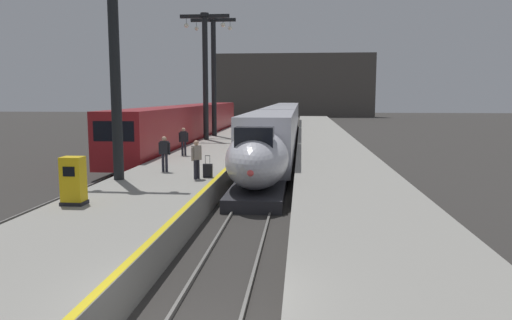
{
  "coord_description": "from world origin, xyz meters",
  "views": [
    {
      "loc": [
        1.94,
        -8.33,
        4.63
      ],
      "look_at": [
        -0.06,
        13.09,
        1.8
      ],
      "focal_mm": 34.22,
      "sensor_mm": 36.0,
      "label": 1
    }
  ],
  "objects": [
    {
      "name": "platform_left",
      "position": [
        -4.05,
        24.75,
        0.53
      ],
      "size": [
        4.8,
        110.0,
        1.05
      ],
      "primitive_type": "cube",
      "color": "gray",
      "rests_on": "ground"
    },
    {
      "name": "platform_right",
      "position": [
        4.05,
        24.75,
        0.53
      ],
      "size": [
        4.8,
        110.0,
        1.05
      ],
      "primitive_type": "cube",
      "color": "gray",
      "rests_on": "ground"
    },
    {
      "name": "platform_left_safety_stripe",
      "position": [
        -1.77,
        24.75,
        1.05
      ],
      "size": [
        0.2,
        107.8,
        0.01
      ],
      "primitive_type": "cube",
      "color": "yellow",
      "rests_on": "platform_left"
    },
    {
      "name": "rail_main_left",
      "position": [
        -0.75,
        27.5,
        0.06
      ],
      "size": [
        0.08,
        110.0,
        0.12
      ],
      "primitive_type": "cube",
      "color": "slate",
      "rests_on": "ground"
    },
    {
      "name": "rail_main_right",
      "position": [
        0.75,
        27.5,
        0.06
      ],
      "size": [
        0.08,
        110.0,
        0.12
      ],
      "primitive_type": "cube",
      "color": "slate",
      "rests_on": "ground"
    },
    {
      "name": "rail_secondary_left",
      "position": [
        -8.85,
        27.5,
        0.06
      ],
      "size": [
        0.08,
        110.0,
        0.12
      ],
      "primitive_type": "cube",
      "color": "slate",
      "rests_on": "ground"
    },
    {
      "name": "rail_secondary_right",
      "position": [
        -7.35,
        27.5,
        0.06
      ],
      "size": [
        0.08,
        110.0,
        0.12
      ],
      "primitive_type": "cube",
      "color": "slate",
      "rests_on": "ground"
    },
    {
      "name": "highspeed_train_main",
      "position": [
        0.0,
        37.54,
        1.96
      ],
      "size": [
        2.92,
        56.23,
        3.6
      ],
      "color": "silver",
      "rests_on": "ground"
    },
    {
      "name": "regional_train_adjacent",
      "position": [
        -8.1,
        35.09,
        2.13
      ],
      "size": [
        2.85,
        36.6,
        3.8
      ],
      "color": "maroon",
      "rests_on": "ground"
    },
    {
      "name": "station_column_mid",
      "position": [
        -5.9,
        11.84,
        6.56
      ],
      "size": [
        4.0,
        0.68,
        9.15
      ],
      "color": "black",
      "rests_on": "platform_left"
    },
    {
      "name": "station_column_far",
      "position": [
        -5.9,
        31.33,
        7.1
      ],
      "size": [
        4.0,
        0.68,
        10.18
      ],
      "color": "black",
      "rests_on": "platform_left"
    },
    {
      "name": "station_column_distant",
      "position": [
        -5.9,
        35.17,
        7.24
      ],
      "size": [
        4.0,
        0.68,
        10.45
      ],
      "color": "black",
      "rests_on": "platform_left"
    },
    {
      "name": "passenger_near_edge",
      "position": [
        -2.56,
        12.22,
        2.04
      ],
      "size": [
        0.4,
        0.48,
        1.69
      ],
      "color": "#23232D",
      "rests_on": "platform_left"
    },
    {
      "name": "passenger_mid_platform",
      "position": [
        -4.51,
        14.1,
        2.04
      ],
      "size": [
        0.57,
        0.24,
        1.69
      ],
      "color": "#23232D",
      "rests_on": "platform_left"
    },
    {
      "name": "passenger_far_waiting",
      "position": [
        -5.12,
        20.41,
        2.04
      ],
      "size": [
        0.57,
        0.26,
        1.69
      ],
      "color": "#23232D",
      "rests_on": "platform_left"
    },
    {
      "name": "rolling_suitcase",
      "position": [
        -2.17,
        12.69,
        1.35
      ],
      "size": [
        0.4,
        0.22,
        0.98
      ],
      "color": "black",
      "rests_on": "platform_left"
    },
    {
      "name": "ticket_machine_yellow",
      "position": [
        -5.55,
        6.91,
        1.79
      ],
      "size": [
        0.76,
        0.62,
        1.6
      ],
      "color": "yellow",
      "rests_on": "platform_left"
    },
    {
      "name": "terminus_back_wall",
      "position": [
        0.0,
        102.0,
        7.0
      ],
      "size": [
        36.0,
        2.0,
        14.0
      ],
      "primitive_type": "cube",
      "color": "#4C4742",
      "rests_on": "ground"
    }
  ]
}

